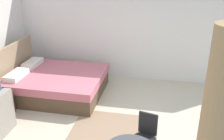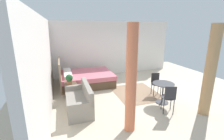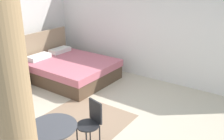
{
  "view_description": "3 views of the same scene",
  "coord_description": "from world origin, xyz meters",
  "px_view_note": "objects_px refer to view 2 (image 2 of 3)",
  "views": [
    {
      "loc": [
        -4.08,
        -0.67,
        2.98
      ],
      "look_at": [
        0.55,
        0.24,
        1.04
      ],
      "focal_mm": 40.92,
      "sensor_mm": 36.0,
      "label": 1
    },
    {
      "loc": [
        -5.62,
        2.86,
        2.56
      ],
      "look_at": [
        0.51,
        0.8,
        0.78
      ],
      "focal_mm": 25.7,
      "sensor_mm": 36.0,
      "label": 2
    },
    {
      "loc": [
        -3.41,
        -2.85,
        2.77
      ],
      "look_at": [
        0.72,
        0.01,
        0.82
      ],
      "focal_mm": 40.17,
      "sensor_mm": 36.0,
      "label": 3
    }
  ],
  "objects_px": {
    "nightstand": "(71,90)",
    "vase": "(69,80)",
    "balcony_table": "(163,89)",
    "cafe_chair_near_window": "(169,96)",
    "potted_plant": "(69,79)",
    "couch": "(80,101)",
    "bed": "(85,78)",
    "cafe_chair_near_couch": "(156,82)"
  },
  "relations": [
    {
      "from": "vase",
      "to": "cafe_chair_near_couch",
      "type": "bearing_deg",
      "value": -105.24
    },
    {
      "from": "potted_plant",
      "to": "balcony_table",
      "type": "xyz_separation_m",
      "value": [
        -1.32,
        -2.97,
        -0.25
      ]
    },
    {
      "from": "bed",
      "to": "balcony_table",
      "type": "relative_size",
      "value": 3.17
    },
    {
      "from": "balcony_table",
      "to": "potted_plant",
      "type": "bearing_deg",
      "value": 66.05
    },
    {
      "from": "vase",
      "to": "cafe_chair_near_couch",
      "type": "distance_m",
      "value": 3.25
    },
    {
      "from": "bed",
      "to": "potted_plant",
      "type": "xyz_separation_m",
      "value": [
        -1.3,
        0.75,
        0.45
      ]
    },
    {
      "from": "nightstand",
      "to": "vase",
      "type": "relative_size",
      "value": 2.62
    },
    {
      "from": "potted_plant",
      "to": "balcony_table",
      "type": "distance_m",
      "value": 3.26
    },
    {
      "from": "balcony_table",
      "to": "cafe_chair_near_couch",
      "type": "height_order",
      "value": "cafe_chair_near_couch"
    },
    {
      "from": "vase",
      "to": "cafe_chair_near_window",
      "type": "distance_m",
      "value": 3.49
    },
    {
      "from": "nightstand",
      "to": "cafe_chair_near_window",
      "type": "relative_size",
      "value": 0.61
    },
    {
      "from": "nightstand",
      "to": "potted_plant",
      "type": "relative_size",
      "value": 1.47
    },
    {
      "from": "bed",
      "to": "nightstand",
      "type": "relative_size",
      "value": 4.2
    },
    {
      "from": "vase",
      "to": "nightstand",
      "type": "bearing_deg",
      "value": -164.11
    },
    {
      "from": "nightstand",
      "to": "cafe_chair_near_window",
      "type": "xyz_separation_m",
      "value": [
        -2.08,
        -2.67,
        0.28
      ]
    },
    {
      "from": "couch",
      "to": "nightstand",
      "type": "xyz_separation_m",
      "value": [
        1.01,
        0.18,
        -0.01
      ]
    },
    {
      "from": "cafe_chair_near_window",
      "to": "potted_plant",
      "type": "bearing_deg",
      "value": 53.83
    },
    {
      "from": "nightstand",
      "to": "couch",
      "type": "bearing_deg",
      "value": -169.79
    },
    {
      "from": "couch",
      "to": "cafe_chair_near_window",
      "type": "height_order",
      "value": "cafe_chair_near_window"
    },
    {
      "from": "nightstand",
      "to": "balcony_table",
      "type": "height_order",
      "value": "balcony_table"
    },
    {
      "from": "balcony_table",
      "to": "cafe_chair_near_couch",
      "type": "distance_m",
      "value": 0.71
    },
    {
      "from": "nightstand",
      "to": "potted_plant",
      "type": "xyz_separation_m",
      "value": [
        -0.1,
        0.04,
        0.48
      ]
    },
    {
      "from": "nightstand",
      "to": "potted_plant",
      "type": "bearing_deg",
      "value": 160.2
    },
    {
      "from": "potted_plant",
      "to": "cafe_chair_near_window",
      "type": "xyz_separation_m",
      "value": [
        -1.98,
        -2.71,
        -0.2
      ]
    },
    {
      "from": "bed",
      "to": "couch",
      "type": "xyz_separation_m",
      "value": [
        -2.21,
        0.53,
        -0.01
      ]
    },
    {
      "from": "couch",
      "to": "cafe_chair_near_couch",
      "type": "relative_size",
      "value": 1.85
    },
    {
      "from": "potted_plant",
      "to": "balcony_table",
      "type": "relative_size",
      "value": 0.52
    },
    {
      "from": "nightstand",
      "to": "vase",
      "type": "height_order",
      "value": "vase"
    },
    {
      "from": "vase",
      "to": "cafe_chair_near_couch",
      "type": "xyz_separation_m",
      "value": [
        -0.85,
        -3.14,
        -0.14
      ]
    },
    {
      "from": "nightstand",
      "to": "balcony_table",
      "type": "bearing_deg",
      "value": -115.81
    },
    {
      "from": "vase",
      "to": "potted_plant",
      "type": "bearing_deg",
      "value": 179.52
    },
    {
      "from": "bed",
      "to": "vase",
      "type": "bearing_deg",
      "value": 145.41
    },
    {
      "from": "balcony_table",
      "to": "cafe_chair_near_couch",
      "type": "xyz_separation_m",
      "value": [
        0.69,
        -0.17,
        0.01
      ]
    },
    {
      "from": "balcony_table",
      "to": "cafe_chair_near_couch",
      "type": "relative_size",
      "value": 0.87
    },
    {
      "from": "couch",
      "to": "balcony_table",
      "type": "xyz_separation_m",
      "value": [
        -0.41,
        -2.76,
        0.21
      ]
    },
    {
      "from": "couch",
      "to": "cafe_chair_near_couch",
      "type": "distance_m",
      "value": 2.94
    },
    {
      "from": "vase",
      "to": "balcony_table",
      "type": "distance_m",
      "value": 3.35
    },
    {
      "from": "bed",
      "to": "cafe_chair_near_couch",
      "type": "height_order",
      "value": "bed"
    },
    {
      "from": "couch",
      "to": "balcony_table",
      "type": "relative_size",
      "value": 2.14
    },
    {
      "from": "couch",
      "to": "cafe_chair_near_window",
      "type": "bearing_deg",
      "value": -113.3
    },
    {
      "from": "cafe_chair_near_couch",
      "to": "bed",
      "type": "bearing_deg",
      "value": 50.94
    },
    {
      "from": "balcony_table",
      "to": "cafe_chair_near_window",
      "type": "height_order",
      "value": "cafe_chair_near_window"
    }
  ]
}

